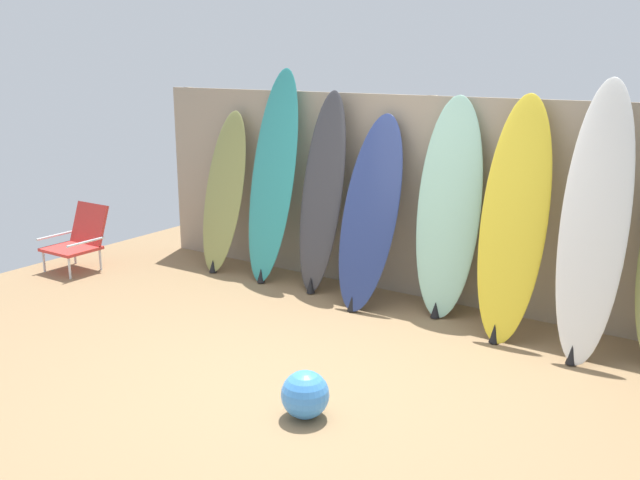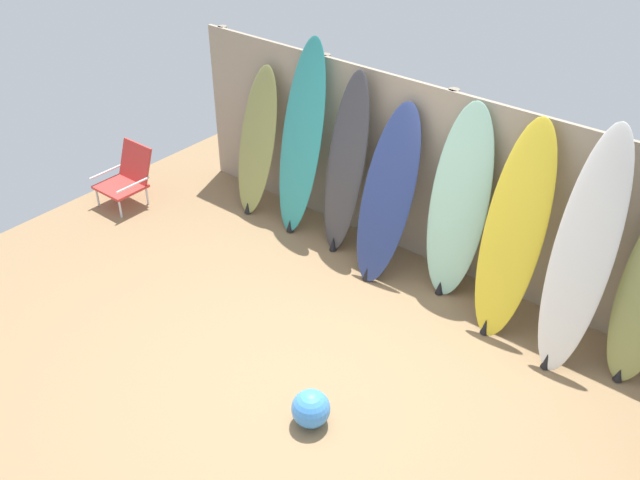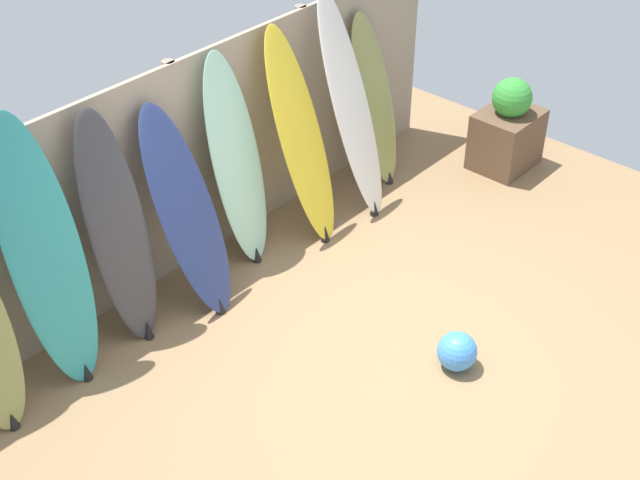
% 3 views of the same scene
% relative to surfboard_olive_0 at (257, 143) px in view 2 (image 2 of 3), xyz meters
% --- Properties ---
extents(ground, '(7.68, 7.68, 0.00)m').
position_rel_surfboard_olive_0_xyz_m(ground, '(2.08, -1.67, -0.79)').
color(ground, '#8E704C').
extents(fence_back, '(6.08, 0.11, 1.80)m').
position_rel_surfboard_olive_0_xyz_m(fence_back, '(2.08, 0.34, 0.11)').
color(fence_back, gray).
rests_on(fence_back, ground).
extents(surfboard_olive_0, '(0.49, 0.49, 1.60)m').
position_rel_surfboard_olive_0_xyz_m(surfboard_olive_0, '(0.00, 0.00, 0.00)').
color(surfboard_olive_0, olive).
rests_on(surfboard_olive_0, ground).
extents(surfboard_teal_1, '(0.57, 0.54, 2.02)m').
position_rel_surfboard_olive_0_xyz_m(surfboard_teal_1, '(0.61, 0.02, 0.21)').
color(surfboard_teal_1, teal).
rests_on(surfboard_teal_1, ground).
extents(surfboard_charcoal_2, '(0.49, 0.48, 1.84)m').
position_rel_surfboard_olive_0_xyz_m(surfboard_charcoal_2, '(1.19, 0.00, 0.12)').
color(surfboard_charcoal_2, '#38383D').
rests_on(surfboard_charcoal_2, ground).
extents(surfboard_navy_3, '(0.56, 0.71, 1.65)m').
position_rel_surfboard_olive_0_xyz_m(surfboard_navy_3, '(1.75, -0.09, 0.02)').
color(surfboard_navy_3, navy).
rests_on(surfboard_navy_3, ground).
extents(surfboard_seafoam_4, '(0.58, 0.48, 1.83)m').
position_rel_surfboard_olive_0_xyz_m(surfboard_seafoam_4, '(2.41, 0.06, 0.11)').
color(surfboard_seafoam_4, '#9ED6BC').
rests_on(surfboard_seafoam_4, ground).
extents(surfboard_yellow_5, '(0.57, 0.69, 1.86)m').
position_rel_surfboard_olive_0_xyz_m(surfboard_yellow_5, '(3.02, -0.09, 0.13)').
color(surfboard_yellow_5, yellow).
rests_on(surfboard_yellow_5, ground).
extents(surfboard_white_6, '(0.54, 0.75, 1.99)m').
position_rel_surfboard_olive_0_xyz_m(surfboard_white_6, '(3.61, -0.13, 0.20)').
color(surfboard_white_6, white).
rests_on(surfboard_white_6, ground).
extents(beach_chair, '(0.50, 0.55, 0.65)m').
position_rel_surfboard_olive_0_xyz_m(beach_chair, '(-1.23, -0.85, -0.46)').
color(beach_chair, silver).
rests_on(beach_chair, ground).
extents(beach_ball, '(0.29, 0.29, 0.29)m').
position_rel_surfboard_olive_0_xyz_m(beach_ball, '(2.49, -2.10, -0.64)').
color(beach_ball, '#3F8CE5').
rests_on(beach_ball, ground).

